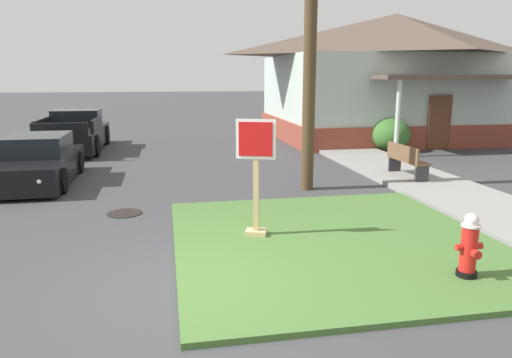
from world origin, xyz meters
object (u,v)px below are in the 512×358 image
at_px(stop_sign, 256,182).
at_px(street_bench, 406,159).
at_px(manhole_cover, 125,213).
at_px(parked_sedan_black, 36,163).
at_px(pickup_truck_black, 75,134).
at_px(fire_hydrant, 469,247).

bearing_deg(stop_sign, street_bench, 38.74).
bearing_deg(manhole_cover, parked_sedan_black, 126.14).
distance_m(stop_sign, street_bench, 6.17).
xyz_separation_m(stop_sign, pickup_truck_black, (-4.81, 11.08, -0.40)).
distance_m(manhole_cover, street_bench, 7.42).
height_order(fire_hydrant, parked_sedan_black, parked_sedan_black).
relative_size(stop_sign, pickup_truck_black, 0.39).
bearing_deg(street_bench, manhole_cover, -165.65).
height_order(fire_hydrant, pickup_truck_black, pickup_truck_black).
xyz_separation_m(pickup_truck_black, street_bench, (9.61, -7.22, -0.03)).
height_order(manhole_cover, street_bench, street_bench).
distance_m(stop_sign, pickup_truck_black, 12.08).
relative_size(stop_sign, parked_sedan_black, 0.48).
xyz_separation_m(manhole_cover, parked_sedan_black, (-2.46, 3.37, 0.53)).
distance_m(fire_hydrant, pickup_truck_black, 15.20).
height_order(stop_sign, street_bench, stop_sign).
xyz_separation_m(fire_hydrant, parked_sedan_black, (-7.32, 7.63, 0.04)).
relative_size(fire_hydrant, manhole_cover, 1.28).
relative_size(stop_sign, street_bench, 1.26).
bearing_deg(stop_sign, parked_sedan_black, 131.78).
relative_size(parked_sedan_black, pickup_truck_black, 0.81).
distance_m(parked_sedan_black, pickup_truck_black, 5.69).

